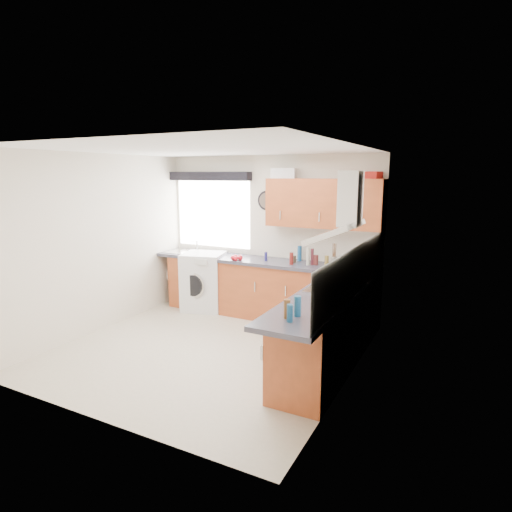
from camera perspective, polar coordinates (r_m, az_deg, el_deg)
The scene contains 38 objects.
ground_plane at distance 5.64m, azimuth -6.36°, elevation -12.29°, with size 3.60×3.60×0.00m, color beige.
ceiling at distance 5.20m, azimuth -6.95°, elevation 13.96°, with size 3.60×3.60×0.02m, color white.
wall_back at distance 6.83m, azimuth 1.78°, elevation 2.76°, with size 3.60×0.02×2.50m, color silver.
wall_front at distance 3.95m, azimuth -21.32°, elevation -4.01°, with size 3.60×0.02×2.50m, color silver.
wall_left at distance 6.44m, azimuth -20.08°, elevation 1.61°, with size 0.02×3.60×2.50m, color silver.
wall_right at distance 4.55m, azimuth 12.59°, elevation -1.63°, with size 0.02×3.60×2.50m, color silver.
window at distance 7.29m, azimuth -5.75°, elevation 5.60°, with size 1.40×0.02×1.10m, color silver.
window_blind at distance 7.19m, azimuth -6.24°, elevation 10.55°, with size 1.50×0.18×0.14m, color black.
splashback at distance 4.85m, azimuth 13.35°, elevation -1.73°, with size 0.01×3.00×0.54m, color white.
base_cab_back at distance 6.78m, azimuth -0.08°, elevation -4.37°, with size 3.00×0.58×0.86m, color brown.
base_cab_corner at distance 6.23m, azimuth 13.14°, elevation -6.05°, with size 0.60×0.60×0.86m, color brown.
base_cab_right at distance 5.00m, azimuth 9.38°, elevation -10.19°, with size 0.58×2.10×0.86m, color brown.
worktop_back at distance 6.62m, azimuth 0.64°, elevation -0.69°, with size 3.60×0.62×0.05m, color #31303B.
worktop_right at distance 4.72m, azimuth 8.87°, elevation -5.62°, with size 0.62×2.42×0.05m, color #31303B.
sink at distance 7.29m, azimuth -8.75°, elevation 0.77°, with size 0.84×0.46×0.10m, color #BBBBBB, non-canonical shape.
oven at distance 5.13m, azimuth 9.79°, elevation -9.68°, with size 0.56×0.58×0.85m, color black.
hob_plate at distance 4.98m, azimuth 9.97°, elevation -4.37°, with size 0.52×0.52×0.01m, color #BBBBBB.
extractor_hood at distance 4.81m, azimuth 11.45°, elevation 5.36°, with size 0.52×0.78×0.66m, color #BBBBBB, non-canonical shape.
upper_cabinets at distance 6.26m, azimuth 9.05°, elevation 6.95°, with size 1.70×0.35×0.70m, color brown.
washing_machine at distance 7.13m, azimuth -6.95°, elevation -3.35°, with size 0.64×0.62×0.94m, color silver.
wall_clock at distance 6.77m, azimuth 1.39°, elevation 7.40°, with size 0.31×0.31×0.04m, color black.
casserole at distance 6.51m, azimuth 3.74°, elevation 10.95°, with size 0.36×0.26×0.15m, color silver.
storage_box at distance 6.16m, azimuth 15.29°, elevation 10.37°, with size 0.21×0.18×0.10m, color red.
utensil_pot at distance 6.23m, azimuth 10.35°, elevation -0.73°, with size 0.10×0.10×0.14m, color slate.
kitchen_roll at distance 4.92m, azimuth 11.32°, elevation -3.39°, with size 0.10×0.10×0.22m, color silver.
tomato_cluster at distance 6.58m, azimuth -2.57°, elevation -0.22°, with size 0.17×0.17×0.08m, color red, non-canonical shape.
jar_0 at distance 6.54m, azimuth 5.83°, elevation 0.34°, with size 0.07×0.07×0.23m, color #1D588C.
jar_1 at distance 6.51m, azimuth 1.32°, elevation -0.07°, with size 0.05×0.05×0.14m, color navy.
jar_2 at distance 6.24m, azimuth 6.96°, elevation -0.05°, with size 0.05×0.05×0.26m, color #ABA592.
jar_3 at distance 6.27m, azimuth 7.50°, elevation -0.11°, with size 0.04×0.04×0.24m, color #511D24.
jar_4 at distance 6.41m, azimuth 5.14°, elevation -0.44°, with size 0.05×0.05×0.10m, color #3B2D21.
jar_5 at distance 6.23m, azimuth 9.40°, elevation -0.64°, with size 0.06×0.06×0.15m, color olive.
jar_6 at distance 6.26m, azimuth 4.74°, elevation -0.35°, with size 0.06×0.06×0.18m, color maroon.
jar_7 at distance 6.28m, azimuth 7.97°, elevation -0.53°, with size 0.07×0.07×0.15m, color #551F1E.
bottle_0 at distance 3.87m, azimuth 4.54°, elevation -7.61°, with size 0.06×0.06×0.16m, color navy.
bottle_1 at distance 3.95m, azimuth 4.15°, elevation -7.05°, with size 0.06×0.06×0.18m, color brown.
bottle_2 at distance 4.18m, azimuth 7.67°, elevation -6.20°, with size 0.05×0.05×0.17m, color maroon.
bottle_3 at distance 4.02m, azimuth 5.55°, elevation -6.67°, with size 0.07×0.07×0.19m, color navy.
Camera 1 is at (2.90, -4.31, 2.21)m, focal length 30.00 mm.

